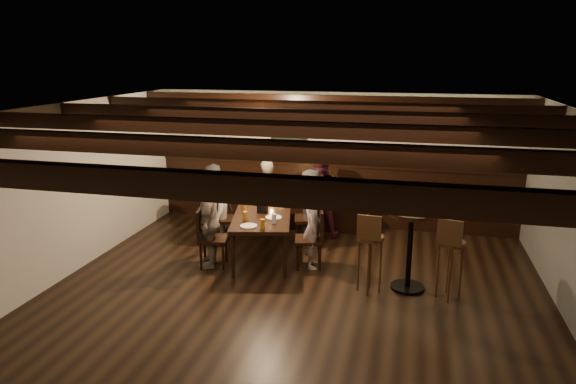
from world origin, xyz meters
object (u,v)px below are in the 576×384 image
(person_bench_centre, at_px, (267,196))
(bar_stool_right, at_px, (449,268))
(chair_right_near, at_px, (309,228))
(dining_table, at_px, (263,215))
(person_bench_left, at_px, (214,200))
(person_right_near, at_px, (311,208))
(person_left_far, at_px, (209,222))
(chair_left_far, at_px, (212,248))
(chair_right_far, at_px, (310,249))
(chair_left_near, at_px, (221,228))
(high_top_table, at_px, (410,238))
(person_right_far, at_px, (312,228))
(person_left_near, at_px, (219,210))
(bar_stool_left, at_px, (369,263))
(person_bench_right, at_px, (319,196))

(person_bench_centre, height_order, bar_stool_right, person_bench_centre)
(chair_right_near, relative_size, bar_stool_right, 0.85)
(dining_table, xyz_separation_m, person_bench_centre, (-0.23, 1.02, 0.01))
(person_bench_left, relative_size, person_right_near, 0.99)
(dining_table, height_order, person_left_far, person_left_far)
(chair_left_far, relative_size, chair_right_far, 1.00)
(chair_left_near, relative_size, high_top_table, 0.84)
(chair_left_near, height_order, bar_stool_right, bar_stool_right)
(person_bench_left, height_order, person_bench_centre, person_bench_centre)
(chair_right_far, height_order, person_right_far, person_right_far)
(person_left_far, xyz_separation_m, high_top_table, (2.85, -0.11, 0.03))
(chair_right_near, distance_m, chair_right_far, 0.90)
(chair_right_near, bearing_deg, person_right_near, -90.00)
(chair_left_far, height_order, person_right_far, person_right_far)
(chair_left_far, bearing_deg, chair_left_near, -179.96)
(chair_right_far, relative_size, person_bench_left, 0.70)
(person_left_far, distance_m, person_right_far, 1.50)
(chair_left_far, xyz_separation_m, person_right_far, (1.43, 0.32, 0.32))
(person_left_near, xyz_separation_m, person_left_far, (0.20, -0.88, 0.09))
(person_left_far, bearing_deg, person_right_far, 90.00)
(bar_stool_right, bearing_deg, person_right_near, 160.17)
(person_right_far, xyz_separation_m, bar_stool_right, (1.88, -0.59, -0.18))
(chair_right_near, bearing_deg, person_right_far, -178.07)
(dining_table, distance_m, person_right_near, 0.87)
(person_right_near, distance_m, high_top_table, 2.05)
(bar_stool_left, relative_size, bar_stool_right, 1.00)
(chair_left_near, relative_size, person_bench_right, 0.63)
(chair_left_far, distance_m, person_right_near, 1.76)
(person_right_near, relative_size, high_top_table, 1.17)
(person_bench_right, distance_m, high_top_table, 2.35)
(dining_table, xyz_separation_m, chair_right_far, (0.80, -0.28, -0.37))
(high_top_table, bearing_deg, bar_stool_left, -157.61)
(person_right_far, xyz_separation_m, bar_stool_left, (0.88, -0.64, -0.18))
(chair_left_near, xyz_separation_m, person_bench_left, (-0.27, 0.40, 0.35))
(person_bench_right, height_order, bar_stool_right, person_bench_right)
(high_top_table, bearing_deg, chair_right_far, 163.17)
(chair_left_near, height_order, chair_right_near, chair_right_near)
(person_left_near, xyz_separation_m, high_top_table, (3.04, -0.99, 0.12))
(chair_right_near, xyz_separation_m, bar_stool_left, (1.11, -1.51, 0.12))
(chair_right_far, height_order, person_bench_centre, person_bench_centre)
(person_right_near, relative_size, bar_stool_right, 1.16)
(person_right_near, xyz_separation_m, high_top_table, (1.58, -1.31, 0.08))
(dining_table, relative_size, person_bench_centre, 1.53)
(dining_table, height_order, person_bench_left, person_bench_left)
(person_bench_centre, xyz_separation_m, person_right_far, (1.06, -1.30, -0.06))
(person_bench_right, relative_size, person_left_far, 1.05)
(person_right_near, bearing_deg, chair_right_far, 177.99)
(dining_table, relative_size, chair_right_near, 2.14)
(person_bench_right, xyz_separation_m, person_right_near, (-0.05, -0.47, -0.08))
(chair_right_near, xyz_separation_m, high_top_table, (1.61, -1.31, 0.42))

